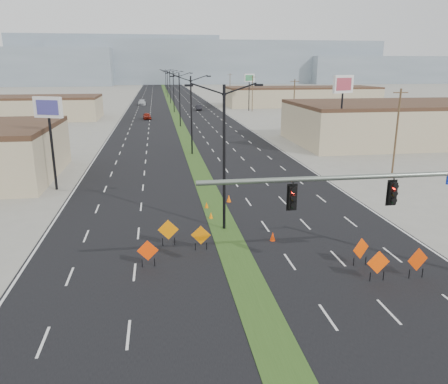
{
  "coord_description": "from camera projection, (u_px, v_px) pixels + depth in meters",
  "views": [
    {
      "loc": [
        -4.39,
        -16.76,
        11.09
      ],
      "look_at": [
        -0.25,
        10.4,
        3.2
      ],
      "focal_mm": 35.0,
      "sensor_mm": 36.0,
      "label": 1
    }
  ],
  "objects": [
    {
      "name": "cone_0",
      "position": [
        211.0,
        215.0,
        33.01
      ],
      "size": [
        0.38,
        0.38,
        0.53
      ],
      "primitive_type": "cone",
      "rotation": [
        0.0,
        0.0,
        -0.21
      ],
      "color": "orange",
      "rests_on": "ground"
    },
    {
      "name": "cone_3",
      "position": [
        207.0,
        205.0,
        35.46
      ],
      "size": [
        0.4,
        0.4,
        0.54
      ],
      "primitive_type": "cone",
      "rotation": [
        0.0,
        0.0,
        0.29
      ],
      "color": "#E06204",
      "rests_on": "ground"
    },
    {
      "name": "utility_pole_2",
      "position": [
        252.0,
        93.0,
        111.49
      ],
      "size": [
        1.6,
        0.2,
        9.0
      ],
      "color": "#4C3823",
      "rests_on": "ground"
    },
    {
      "name": "pole_sign_east_far",
      "position": [
        249.0,
        81.0,
        112.3
      ],
      "size": [
        2.97,
        1.48,
        9.39
      ],
      "rotation": [
        0.0,
        0.0,
        0.39
      ],
      "color": "black",
      "rests_on": "ground"
    },
    {
      "name": "construction_sign_0",
      "position": [
        148.0,
        251.0,
        24.89
      ],
      "size": [
        1.22,
        0.08,
        1.62
      ],
      "rotation": [
        0.0,
        0.0,
        -0.03
      ],
      "color": "#FF3F05",
      "rests_on": "ground"
    },
    {
      "name": "streetlight_0",
      "position": [
        224.0,
        154.0,
        29.53
      ],
      "size": [
        5.15,
        0.24,
        10.02
      ],
      "color": "black",
      "rests_on": "ground"
    },
    {
      "name": "construction_sign_2",
      "position": [
        201.0,
        236.0,
        27.17
      ],
      "size": [
        1.2,
        0.27,
        1.62
      ],
      "rotation": [
        0.0,
        0.0,
        -0.19
      ],
      "color": "orange",
      "rests_on": "ground"
    },
    {
      "name": "utility_pole_1",
      "position": [
        294.0,
        104.0,
        78.24
      ],
      "size": [
        1.6,
        0.2,
        9.0
      ],
      "color": "#4C3823",
      "rests_on": "ground"
    },
    {
      "name": "car_left",
      "position": [
        147.0,
        116.0,
        95.7
      ],
      "size": [
        2.02,
        4.25,
        1.4
      ],
      "primitive_type": "imported",
      "rotation": [
        0.0,
        0.0,
        0.09
      ],
      "color": "maroon",
      "rests_on": "ground"
    },
    {
      "name": "utility_pole_0",
      "position": [
        397.0,
        132.0,
        44.98
      ],
      "size": [
        1.6,
        0.2,
        9.0
      ],
      "color": "#4C3823",
      "rests_on": "ground"
    },
    {
      "name": "construction_sign_5",
      "position": [
        361.0,
        249.0,
        25.05
      ],
      "size": [
        1.18,
        0.55,
        1.69
      ],
      "rotation": [
        0.0,
        0.0,
        0.42
      ],
      "color": "#E84404",
      "rests_on": "ground"
    },
    {
      "name": "pole_sign_east_near",
      "position": [
        343.0,
        90.0,
        54.65
      ],
      "size": [
        3.15,
        1.67,
        10.11
      ],
      "rotation": [
        0.0,
        0.0,
        0.42
      ],
      "color": "black",
      "rests_on": "ground"
    },
    {
      "name": "streetlight_3",
      "position": [
        174.0,
        90.0,
        109.34
      ],
      "size": [
        5.15,
        0.24,
        10.02
      ],
      "color": "black",
      "rests_on": "ground"
    },
    {
      "name": "streetlight_1",
      "position": [
        191.0,
        113.0,
        56.13
      ],
      "size": [
        5.15,
        0.24,
        10.02
      ],
      "color": "black",
      "rests_on": "ground"
    },
    {
      "name": "construction_sign_1",
      "position": [
        168.0,
        231.0,
        27.83
      ],
      "size": [
        1.32,
        0.13,
        1.76
      ],
      "rotation": [
        0.0,
        0.0,
        -0.07
      ],
      "color": "orange",
      "rests_on": "ground"
    },
    {
      "name": "mesa_east",
      "position": [
        410.0,
        70.0,
        318.75
      ],
      "size": [
        160.0,
        50.0,
        18.0
      ],
      "primitive_type": "cube",
      "color": "gray",
      "rests_on": "ground"
    },
    {
      "name": "cone_2",
      "position": [
        229.0,
        198.0,
        37.09
      ],
      "size": [
        0.44,
        0.44,
        0.64
      ],
      "primitive_type": "cone",
      "rotation": [
        0.0,
        0.0,
        0.17
      ],
      "color": "#FF5905",
      "rests_on": "ground"
    },
    {
      "name": "road_surface",
      "position": [
        174.0,
        111.0,
        114.63
      ],
      "size": [
        25.0,
        400.0,
        0.02
      ],
      "primitive_type": "cube",
      "color": "black",
      "rests_on": "ground"
    },
    {
      "name": "utility_pole_3",
      "position": [
        230.0,
        87.0,
        144.74
      ],
      "size": [
        1.6,
        0.2,
        9.0
      ],
      "color": "#4C3823",
      "rests_on": "ground"
    },
    {
      "name": "median_strip",
      "position": [
        174.0,
        111.0,
        114.63
      ],
      "size": [
        2.0,
        400.0,
        0.04
      ],
      "primitive_type": "cube",
      "color": "#2A4719",
      "rests_on": "ground"
    },
    {
      "name": "streetlight_6",
      "position": [
        166.0,
        80.0,
        189.15
      ],
      "size": [
        5.15,
        0.24,
        10.02
      ],
      "color": "black",
      "rests_on": "ground"
    },
    {
      "name": "construction_sign_4",
      "position": [
        418.0,
        260.0,
        23.52
      ],
      "size": [
        1.31,
        0.29,
        1.77
      ],
      "rotation": [
        0.0,
        0.0,
        0.19
      ],
      "color": "#D63804",
      "rests_on": "ground"
    },
    {
      "name": "streetlight_2",
      "position": [
        180.0,
        98.0,
        82.73
      ],
      "size": [
        5.15,
        0.24,
        10.02
      ],
      "color": "black",
      "rests_on": "ground"
    },
    {
      "name": "signal_mast",
      "position": [
        427.0,
        200.0,
        21.44
      ],
      "size": [
        16.3,
        0.6,
        8.0
      ],
      "color": "slate",
      "rests_on": "ground"
    },
    {
      "name": "streetlight_4",
      "position": [
        170.0,
        86.0,
        135.94
      ],
      "size": [
        5.15,
        0.24,
        10.02
      ],
      "color": "black",
      "rests_on": "ground"
    },
    {
      "name": "construction_sign_3",
      "position": [
        378.0,
        263.0,
        23.19
      ],
      "size": [
        1.31,
        0.1,
        1.75
      ],
      "rotation": [
        0.0,
        0.0,
        0.05
      ],
      "color": "#FF4A05",
      "rests_on": "ground"
    },
    {
      "name": "cone_1",
      "position": [
        273.0,
        236.0,
        28.82
      ],
      "size": [
        0.4,
        0.4,
        0.62
      ],
      "primitive_type": "cone",
      "rotation": [
        0.0,
        0.0,
        -0.09
      ],
      "color": "#E63504",
      "rests_on": "ground"
    },
    {
      "name": "ground",
      "position": [
        264.0,
        323.0,
        19.62
      ],
      "size": [
        600.0,
        600.0,
        0.0
      ],
      "primitive_type": "plane",
      "color": "gray",
      "rests_on": "ground"
    },
    {
      "name": "pole_sign_west",
      "position": [
        49.0,
        115.0,
        39.09
      ],
      "size": [
        2.69,
        1.46,
        8.55
      ],
      "rotation": [
        0.0,
        0.0,
        -0.42
      ],
      "color": "black",
      "rests_on": "ground"
    },
    {
      "name": "car_far",
      "position": [
        142.0,
        102.0,
        131.22
      ],
      "size": [
        2.34,
        5.41,
        1.55
      ],
      "primitive_type": "imported",
      "rotation": [
        0.0,
        0.0,
        0.03
      ],
      "color": "#B6BAC1",
      "rests_on": "ground"
    },
    {
      "name": "mesa_center",
      "position": [
        219.0,
        63.0,
        306.59
      ],
      "size": [
        220.0,
        50.0,
        28.0
      ],
      "primitive_type": "cube",
      "color": "gray",
      "rests_on": "ground"
    },
    {
      "name": "building_se_far",
      "position": [
        301.0,
        97.0,
        128.95
      ],
      "size": [
        44.0,
        16.0,
        5.0
      ],
      "primitive_type": "cube",
      "color": "tan",
      "rests_on": "ground"
    },
    {
      "name": "car_mid",
      "position": [
        199.0,
        108.0,
        115.67
      ],
      "size": [
        1.55,
        4.22,
        1.38
      ],
      "primitive_type": "imported",
      "rotation": [
        0.0,
        0.0,
        -0.02
      ],
      "color": "black",
      "rests_on": "ground"
    },
    {
      "name": "mesa_backdrop",
      "position": [
        119.0,
        60.0,
        314.89
      ],
      "size": [
        140.0,
        50.0,
        32.0
      ],
      "primitive_type": "cube",
      "color": "gray",
      "rests_on": "ground"
    },
    {
      "name": "building_se_near",
      "position": [
        411.0,
        124.0,
        66.54
      ],
      "size": [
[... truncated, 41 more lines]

